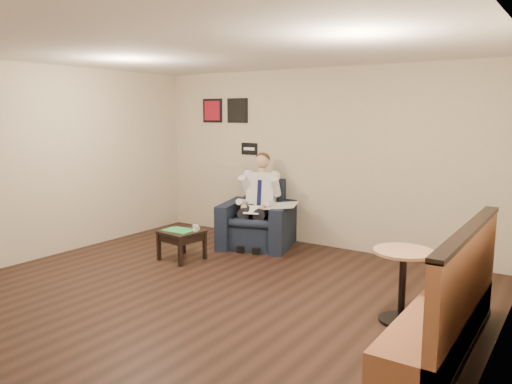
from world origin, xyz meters
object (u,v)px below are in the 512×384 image
Objects in this scene: side_table at (182,245)px; coffee_mug at (195,228)px; smartphone at (192,229)px; cafe_table at (402,286)px; seated_man at (255,204)px; green_folder at (179,230)px; banquette at (440,290)px; armchair at (258,214)px.

coffee_mug is at bearing 26.86° from side_table.
smartphone is (-0.12, 0.05, -0.04)m from coffee_mug.
cafe_table reaches higher than side_table.
seated_man is at bearing 151.66° from cafe_table.
green_folder reaches higher than side_table.
coffee_mug reaches higher than smartphone.
coffee_mug reaches higher than green_folder.
armchair is at bearing 147.60° from banquette.
smartphone is at bearing 170.58° from cafe_table.
smartphone is (0.07, 0.15, 0.22)m from side_table.
cafe_table is (3.27, -0.54, -0.06)m from smartphone.
armchair is at bearing 150.01° from cafe_table.
coffee_mug is at bearing -124.94° from seated_man.
green_folder is 3.39m from cafe_table.
banquette is at bearing -14.75° from coffee_mug.
seated_man is 15.55× the size of coffee_mug.
cafe_table is (2.85, -1.65, -0.14)m from armchair.
side_table is 0.27m from smartphone.
cafe_table is at bearing -46.69° from armchair.
seated_man is 1.29m from green_folder.
seated_man is 1.11m from smartphone.
armchair is at bearing 86.05° from smartphone.
side_table is at bearing -131.72° from seated_man.
armchair is 2.47× the size of green_folder.
coffee_mug is (-0.34, -1.03, -0.23)m from seated_man.
seated_man is 1.88× the size of cafe_table.
seated_man is 1.33m from side_table.
coffee_mug is at bearing 26.86° from green_folder.
seated_man is at bearing 71.76° from coffee_mug.
banquette reaches higher than side_table.
cafe_table is at bearing 7.41° from smartphone.
green_folder is 0.57× the size of cafe_table.
cafe_table is (2.81, -1.52, -0.33)m from seated_man.
armchair is 2.02× the size of side_table.
armchair reaches higher than coffee_mug.
armchair is 7.96× the size of smartphone.
side_table is 3.93× the size of smartphone.
smartphone is 0.18× the size of cafe_table.
green_folder is (-0.55, -1.14, -0.27)m from seated_man.
side_table is at bearing -153.14° from coffee_mug.
side_table is at bearing -97.35° from smartphone.
smartphone is 0.06× the size of banquette.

